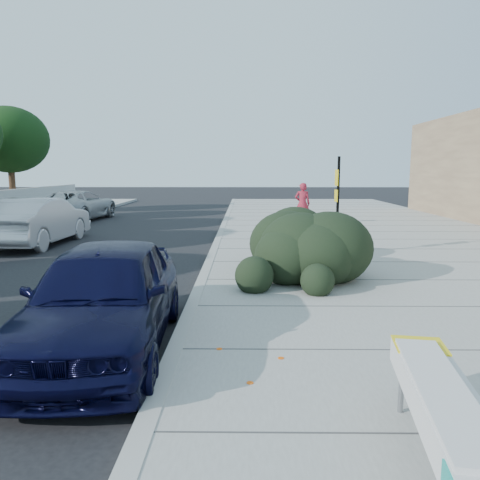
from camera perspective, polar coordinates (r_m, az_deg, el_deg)
The scene contains 12 objects.
ground at distance 8.40m, azimuth -5.90°, elevation -8.96°, with size 120.00×120.00×0.00m, color black.
sidewalk_near at distance 13.98m, azimuth 20.11°, elevation -2.03°, with size 11.20×50.00×0.15m, color gray.
curb_near at distance 13.21m, azimuth -3.46°, elevation -2.06°, with size 0.22×50.00×0.17m, color #9E9E99.
tree_far_f at distance 30.16m, azimuth -26.33°, elevation 10.88°, with size 4.40×4.40×6.07m.
bench at distance 4.19m, azimuth 23.54°, elevation -17.91°, with size 0.83×2.36×0.70m.
bike_rack at distance 10.50m, azimuth 9.18°, elevation -1.15°, with size 0.24×0.68×1.03m.
sign_post at distance 13.22m, azimuth 11.77°, elevation 4.81°, with size 0.11×0.32×2.73m.
hedge at distance 11.03m, azimuth 6.73°, elevation 0.46°, with size 2.20×4.40×1.65m, color black.
sedan_navy at distance 6.84m, azimuth -16.25°, elevation -6.59°, with size 1.83×4.55×1.55m, color black.
wagon_silver at distance 17.14m, azimuth -23.27°, elevation 2.12°, with size 1.69×4.85×1.60m, color #B5B5BA.
suv_silver at distance 24.87m, azimuth -19.24°, elevation 4.02°, with size 2.48×5.39×1.50m, color #A5A8AB.
pedestrian at distance 20.49m, azimuth 7.62°, elevation 4.41°, with size 0.66×0.43×1.81m, color maroon.
Camera 1 is at (0.94, -7.95, 2.53)m, focal length 35.00 mm.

